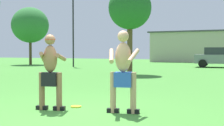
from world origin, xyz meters
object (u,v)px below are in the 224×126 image
tree_left_field (30,25)px  tree_behind_players (130,8)px  car_gray_near_post (223,57)px  player_in_blue (123,69)px  player_with_cap (50,68)px  frisbee (76,106)px  lamp_post (73,23)px

tree_left_field → tree_behind_players: tree_left_field is taller
tree_left_field → car_gray_near_post: bearing=7.8°
tree_left_field → player_in_blue: bearing=-46.2°
tree_left_field → tree_behind_players: size_ratio=1.09×
player_with_cap → car_gray_near_post: player_with_cap is taller
frisbee → tree_behind_players: (-2.48, 9.90, 3.66)m
player_in_blue → tree_behind_players: 11.11m
frisbee → tree_behind_players: bearing=104.1°
frisbee → tree_left_field: size_ratio=0.05×
frisbee → car_gray_near_post: car_gray_near_post is taller
player_with_cap → player_in_blue: bearing=12.0°
player_in_blue → lamp_post: lamp_post is taller
car_gray_near_post → lamp_post: size_ratio=0.75×
player_with_cap → player_in_blue: 1.64m
player_in_blue → lamp_post: (-10.83, 15.62, 2.68)m
player_with_cap → lamp_post: 18.63m
player_in_blue → tree_behind_players: size_ratio=0.36×
car_gray_near_post → tree_behind_players: tree_behind_players is taller
frisbee → lamp_post: size_ratio=0.04×
car_gray_near_post → tree_left_field: tree_left_field is taller
player_in_blue → frisbee: bearing=171.4°
car_gray_near_post → tree_left_field: size_ratio=0.82×
player_with_cap → tree_left_field: bearing=130.3°
car_gray_near_post → tree_behind_players: bearing=-113.4°
player_with_cap → frisbee: (0.33, 0.54, -0.92)m
car_gray_near_post → frisbee: bearing=-94.9°
car_gray_near_post → lamp_post: lamp_post is taller
car_gray_near_post → lamp_post: (-11.21, -4.01, 2.79)m
player_with_cap → car_gray_near_post: bearing=84.3°
frisbee → tree_left_field: (-15.30, 17.10, 3.70)m
player_in_blue → tree_left_field: bearing=133.8°
player_with_cap → tree_behind_players: bearing=101.6°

